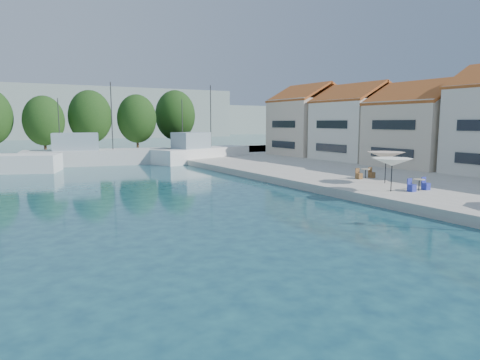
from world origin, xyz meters
TOP-DOWN VIEW (x-y plane):
  - quay_right at (22.00, 30.00)m, footprint 32.00×92.00m
  - quay_far at (-8.00, 67.00)m, footprint 90.00×16.00m
  - hill_east at (40.00, 180.00)m, footprint 140.00×40.00m
  - building_04 at (24.00, 33.00)m, footprint 9.00×8.80m
  - building_05 at (24.00, 42.00)m, footprint 8.40×8.80m
  - building_06 at (24.00, 51.00)m, footprint 9.00×8.80m
  - trawler_03 at (-3.42, 57.19)m, footprint 17.29×7.15m
  - trawler_04 at (9.28, 54.45)m, footprint 14.56×8.20m
  - tree_05 at (-7.68, 68.60)m, footprint 5.44×5.44m
  - tree_06 at (-1.46, 69.34)m, footprint 6.12×6.12m
  - tree_07 at (5.16, 68.53)m, footprint 5.82×5.82m
  - tree_08 at (12.37, 71.15)m, footprint 6.52×6.52m
  - umbrella_white at (8.32, 23.18)m, footprint 2.60×2.60m
  - umbrella_cream at (10.98, 26.03)m, footprint 2.71×2.71m
  - cafe_table_02 at (10.17, 22.50)m, footprint 1.82×0.70m
  - cafe_table_03 at (11.78, 28.71)m, footprint 1.82×0.70m

SIDE VIEW (x-z plane):
  - quay_right at x=22.00m, z-range 0.00..0.60m
  - quay_far at x=-8.00m, z-range 0.00..0.60m
  - cafe_table_02 at x=10.17m, z-range 0.51..1.27m
  - cafe_table_03 at x=11.78m, z-range 0.51..1.27m
  - trawler_03 at x=-3.42m, z-range -4.03..6.17m
  - trawler_04 at x=9.28m, z-range -4.03..6.17m
  - umbrella_white at x=8.32m, z-range 1.43..3.59m
  - umbrella_cream at x=10.98m, z-range 1.50..3.80m
  - building_04 at x=24.00m, z-range 0.42..9.62m
  - tree_05 at x=-7.68m, z-range 1.22..9.27m
  - building_05 at x=24.00m, z-range 0.41..10.11m
  - building_06 at x=24.00m, z-range 0.40..10.60m
  - tree_07 at x=5.16m, z-range 1.26..9.88m
  - tree_06 at x=-1.46m, z-range 1.30..10.35m
  - hill_east at x=40.00m, z-range 0.00..12.00m
  - tree_08 at x=12.37m, z-range 1.35..11.00m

